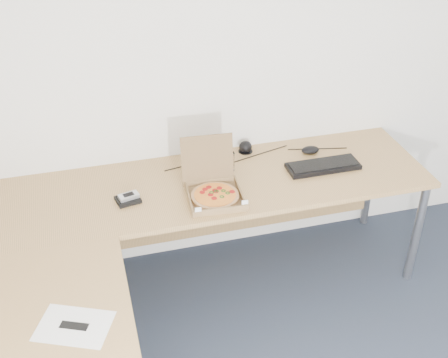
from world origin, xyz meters
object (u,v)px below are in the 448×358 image
object	(u,v)px
wallet	(128,200)
drinking_glass	(229,162)
desk	(167,243)
keyboard	(323,166)
pizza_box	(214,192)

from	to	relation	value
wallet	drinking_glass	bearing A→B (deg)	3.35
desk	keyboard	distance (m)	1.08
pizza_box	keyboard	size ratio (longest dim) A/B	0.79
drinking_glass	keyboard	world-z (taller)	drinking_glass
drinking_glass	desk	bearing A→B (deg)	-131.47
keyboard	drinking_glass	bearing A→B (deg)	167.63
keyboard	wallet	xyz separation A→B (m)	(-1.14, -0.04, -0.00)
pizza_box	keyboard	xyz separation A→B (m)	(0.69, 0.13, -0.02)
pizza_box	wallet	size ratio (longest dim) A/B	2.72
desk	pizza_box	xyz separation A→B (m)	(0.31, 0.28, 0.06)
drinking_glass	keyboard	size ratio (longest dim) A/B	0.28
pizza_box	drinking_glass	bearing A→B (deg)	62.66
pizza_box	keyboard	bearing A→B (deg)	14.39
desk	drinking_glass	xyz separation A→B (m)	(0.46, 0.52, 0.09)
pizza_box	desk	bearing A→B (deg)	-134.29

